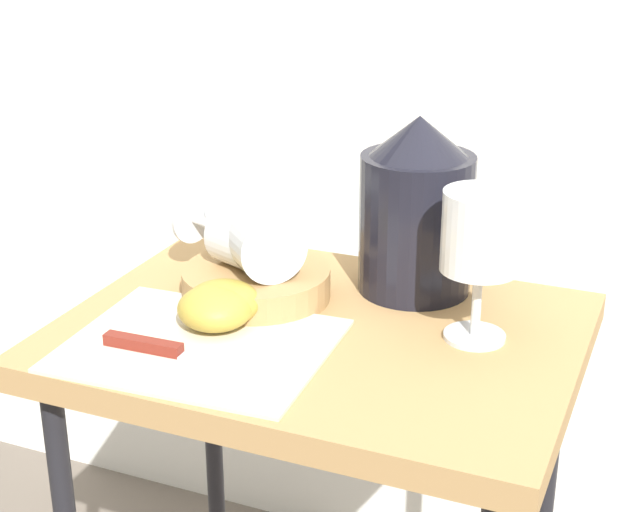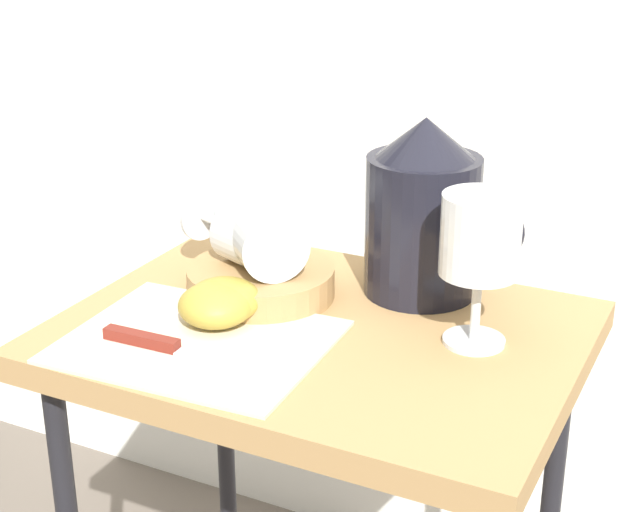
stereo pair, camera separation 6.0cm
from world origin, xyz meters
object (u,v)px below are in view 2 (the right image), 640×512
(table, at_px, (320,393))
(knife, at_px, (169,346))
(apple_half_right, at_px, (216,305))
(pitcher, at_px, (423,223))
(apple_half_left, at_px, (224,300))
(wine_glass_tipped_far, at_px, (252,237))
(wine_glass_tipped_near, at_px, (264,236))
(wine_glass_upright, at_px, (480,243))
(basket_tray, at_px, (261,282))

(table, distance_m, knife, 0.19)
(apple_half_right, bearing_deg, knife, -97.71)
(pitcher, xyz_separation_m, apple_half_left, (-0.16, -0.17, -0.06))
(wine_glass_tipped_far, bearing_deg, knife, -90.56)
(pitcher, relative_size, apple_half_right, 2.55)
(wine_glass_tipped_far, bearing_deg, wine_glass_tipped_near, -5.12)
(wine_glass_upright, distance_m, apple_half_left, 0.28)
(apple_half_left, bearing_deg, wine_glass_upright, 15.66)
(apple_half_left, bearing_deg, table, 20.64)
(wine_glass_upright, height_order, wine_glass_tipped_far, wine_glass_upright)
(apple_half_left, height_order, apple_half_right, same)
(wine_glass_tipped_near, distance_m, knife, 0.18)
(apple_half_right, distance_m, knife, 0.08)
(table, relative_size, wine_glass_tipped_near, 4.48)
(basket_tray, relative_size, knife, 0.77)
(wine_glass_tipped_near, bearing_deg, knife, -95.90)
(pitcher, relative_size, wine_glass_tipped_far, 1.30)
(wine_glass_tipped_near, bearing_deg, wine_glass_upright, -1.34)
(wine_glass_upright, relative_size, knife, 0.74)
(knife, bearing_deg, wine_glass_tipped_far, 89.44)
(wine_glass_tipped_far, height_order, apple_half_left, wine_glass_tipped_far)
(basket_tray, bearing_deg, wine_glass_tipped_near, 3.92)
(wine_glass_tipped_far, relative_size, apple_half_right, 1.96)
(wine_glass_upright, relative_size, wine_glass_tipped_near, 1.02)
(basket_tray, relative_size, apple_half_right, 2.09)
(table, relative_size, apple_half_right, 8.74)
(pitcher, height_order, apple_half_left, pitcher)
(table, relative_size, wine_glass_tipped_far, 4.45)
(pitcher, xyz_separation_m, knife, (-0.17, -0.26, -0.07))
(apple_half_left, bearing_deg, knife, -96.91)
(table, height_order, apple_half_left, apple_half_left)
(wine_glass_tipped_near, xyz_separation_m, knife, (-0.02, -0.16, -0.06))
(table, relative_size, knife, 3.24)
(wine_glass_tipped_far, xyz_separation_m, apple_half_right, (0.01, -0.09, -0.04))
(table, distance_m, wine_glass_upright, 0.25)
(knife, bearing_deg, table, 49.27)
(pitcher, xyz_separation_m, wine_glass_upright, (0.10, -0.10, 0.03))
(wine_glass_tipped_far, bearing_deg, wine_glass_upright, -1.56)
(apple_half_left, bearing_deg, wine_glass_tipped_far, 96.55)
(knife, bearing_deg, pitcher, 56.64)
(wine_glass_upright, distance_m, wine_glass_tipped_near, 0.25)
(basket_tray, height_order, knife, basket_tray)
(pitcher, relative_size, knife, 0.95)
(wine_glass_tipped_far, distance_m, knife, 0.18)
(wine_glass_tipped_far, distance_m, apple_half_left, 0.09)
(apple_half_left, bearing_deg, apple_half_right, -92.88)
(pitcher, xyz_separation_m, wine_glass_tipped_near, (-0.15, -0.09, -0.01))
(apple_half_left, relative_size, knife, 0.37)
(table, height_order, wine_glass_tipped_far, wine_glass_tipped_far)
(wine_glass_tipped_near, bearing_deg, apple_half_right, -94.44)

